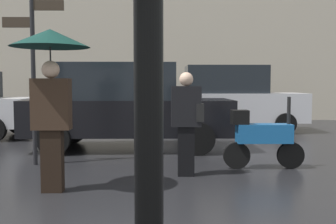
# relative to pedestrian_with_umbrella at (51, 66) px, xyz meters

# --- Properties ---
(pedestrian_with_umbrella) EXTENTS (1.04, 1.04, 2.17)m
(pedestrian_with_umbrella) POSITION_rel_pedestrian_with_umbrella_xyz_m (0.00, 0.00, 0.00)
(pedestrian_with_umbrella) COLOR black
(pedestrian_with_umbrella) RESTS_ON ground
(pedestrian_with_bag) EXTENTS (0.50, 0.24, 1.64)m
(pedestrian_with_bag) POSITION_rel_pedestrian_with_umbrella_xyz_m (1.87, 0.90, -0.76)
(pedestrian_with_bag) COLOR black
(pedestrian_with_bag) RESTS_ON ground
(parked_scooter) EXTENTS (1.39, 0.32, 1.23)m
(parked_scooter) POSITION_rel_pedestrian_with_umbrella_xyz_m (3.17, 1.41, -1.14)
(parked_scooter) COLOR black
(parked_scooter) RESTS_ON ground
(parked_car_left) EXTENTS (4.35, 1.92, 2.01)m
(parked_car_left) POSITION_rel_pedestrian_with_umbrella_xyz_m (3.58, 6.91, -0.69)
(parked_car_left) COLOR silver
(parked_car_left) RESTS_ON ground
(parked_car_right) EXTENTS (4.53, 1.93, 1.90)m
(parked_car_right) POSITION_rel_pedestrian_with_umbrella_xyz_m (0.68, 3.60, -0.72)
(parked_car_right) COLOR black
(parked_car_right) RESTS_ON ground
(street_signpost) EXTENTS (1.08, 0.08, 3.09)m
(street_signpost) POSITION_rel_pedestrian_with_umbrella_xyz_m (-0.81, 1.82, 0.18)
(street_signpost) COLOR black
(street_signpost) RESTS_ON ground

